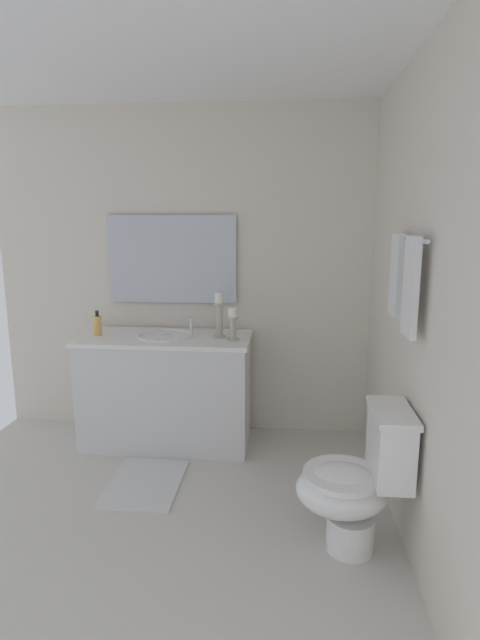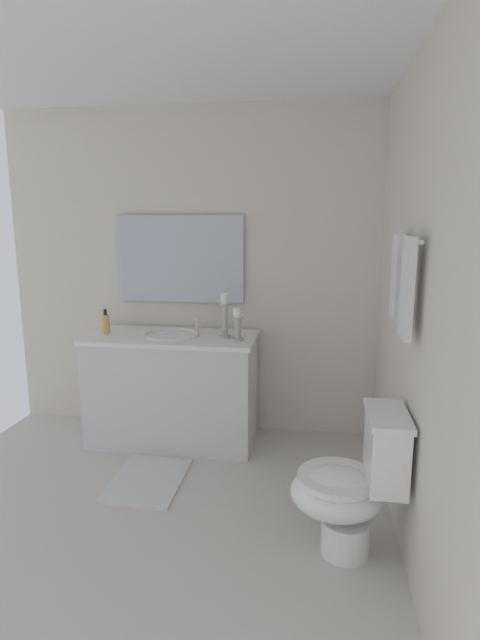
% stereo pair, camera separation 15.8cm
% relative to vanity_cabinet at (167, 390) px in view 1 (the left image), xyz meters
% --- Properties ---
extents(floor, '(2.58, 2.86, 0.02)m').
position_rel_vanity_cabinet_xyz_m(floor, '(0.97, 0.07, -0.42)').
color(floor, beige).
rests_on(floor, ground).
extents(wall_back, '(2.58, 0.04, 2.45)m').
position_rel_vanity_cabinet_xyz_m(wall_back, '(0.97, 1.50, 0.82)').
color(wall_back, silver).
rests_on(wall_back, ground).
extents(wall_left, '(0.04, 2.86, 2.45)m').
position_rel_vanity_cabinet_xyz_m(wall_left, '(-0.33, 0.07, 0.82)').
color(wall_left, silver).
rests_on(wall_left, ground).
extents(ceiling, '(2.58, 2.86, 0.02)m').
position_rel_vanity_cabinet_xyz_m(ceiling, '(0.97, 0.07, 2.05)').
color(ceiling, white).
extents(vanity_cabinet, '(0.58, 1.23, 0.81)m').
position_rel_vanity_cabinet_xyz_m(vanity_cabinet, '(0.00, 0.00, 0.00)').
color(vanity_cabinet, silver).
rests_on(vanity_cabinet, ground).
extents(sink_basin, '(0.40, 0.40, 0.24)m').
position_rel_vanity_cabinet_xyz_m(sink_basin, '(-0.00, 0.00, 0.37)').
color(sink_basin, white).
rests_on(sink_basin, vanity_cabinet).
extents(mirror, '(0.02, 0.97, 0.66)m').
position_rel_vanity_cabinet_xyz_m(mirror, '(-0.28, 0.00, 0.93)').
color(mirror, silver).
extents(candle_holder_tall, '(0.09, 0.09, 0.23)m').
position_rel_vanity_cabinet_xyz_m(candle_holder_tall, '(0.08, 0.50, 0.52)').
color(candle_holder_tall, '#B7B2A5').
rests_on(candle_holder_tall, vanity_cabinet).
extents(candle_holder_short, '(0.09, 0.09, 0.32)m').
position_rel_vanity_cabinet_xyz_m(candle_holder_short, '(0.00, 0.39, 0.57)').
color(candle_holder_short, '#B7B2A5').
rests_on(candle_holder_short, vanity_cabinet).
extents(soap_bottle, '(0.06, 0.06, 0.18)m').
position_rel_vanity_cabinet_xyz_m(soap_bottle, '(0.01, -0.49, 0.48)').
color(soap_bottle, '#E5B259').
rests_on(soap_bottle, vanity_cabinet).
extents(toilet, '(0.39, 0.54, 0.75)m').
position_rel_vanity_cabinet_xyz_m(toilet, '(1.14, 1.22, -0.04)').
color(toilet, white).
rests_on(toilet, ground).
extents(towel_bar, '(0.63, 0.02, 0.02)m').
position_rel_vanity_cabinet_xyz_m(towel_bar, '(0.95, 1.44, 1.14)').
color(towel_bar, silver).
extents(towel_near_vanity, '(0.18, 0.03, 0.42)m').
position_rel_vanity_cabinet_xyz_m(towel_near_vanity, '(0.80, 1.42, 0.94)').
color(towel_near_vanity, white).
rests_on(towel_near_vanity, towel_bar).
extents(towel_center, '(0.19, 0.03, 0.46)m').
position_rel_vanity_cabinet_xyz_m(towel_center, '(1.11, 1.42, 0.93)').
color(towel_center, white).
rests_on(towel_center, towel_bar).
extents(bath_mat, '(0.60, 0.44, 0.02)m').
position_rel_vanity_cabinet_xyz_m(bath_mat, '(0.62, 0.00, -0.40)').
color(bath_mat, silver).
rests_on(bath_mat, ground).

